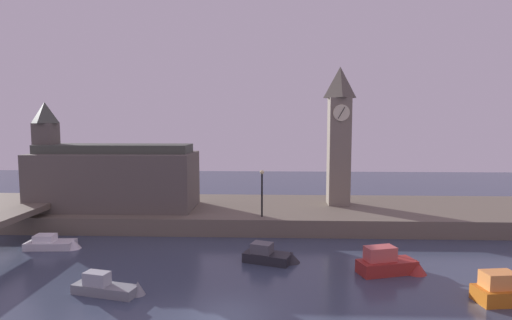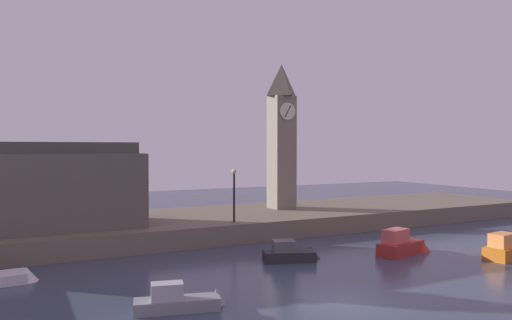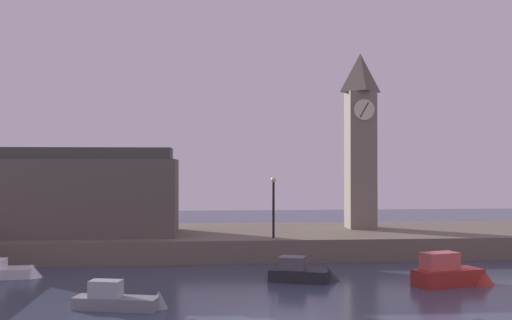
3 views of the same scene
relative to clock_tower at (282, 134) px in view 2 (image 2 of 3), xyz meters
name	(u,v)px [view 2 (image 2 of 3)]	position (x,y,z in m)	size (l,w,h in m)	color
ground_plane	(343,302)	(-8.80, -21.00, -8.52)	(120.00, 120.00, 0.00)	#384256
far_embankment	(197,224)	(-8.80, -1.00, -7.77)	(70.00, 12.00, 1.50)	#6B6051
clock_tower	(282,134)	(0.00, 0.00, 0.00)	(2.29, 2.33, 13.54)	slate
parliament_hall	(23,187)	(-21.90, -2.50, -3.99)	(15.08, 6.10, 10.06)	#5B544C
streetlamp	(234,189)	(-7.46, -5.69, -4.49)	(0.36, 0.36, 4.07)	black
boat_cruiser_grey	(185,300)	(-15.67, -18.60, -8.11)	(4.44, 1.96, 1.45)	gray
boat_patrol_orange	(509,249)	(6.20, -18.79, -7.91)	(3.95, 1.90, 1.68)	orange
boat_barge_dark	(294,253)	(-6.55, -12.93, -8.06)	(4.27, 2.54, 1.40)	#232328
boat_ferry_white	(0,277)	(-23.13, -10.49, -8.15)	(4.31, 1.78, 1.20)	silver
boat_dinghy_red	(404,245)	(1.08, -14.71, -7.90)	(4.67, 2.44, 1.74)	maroon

